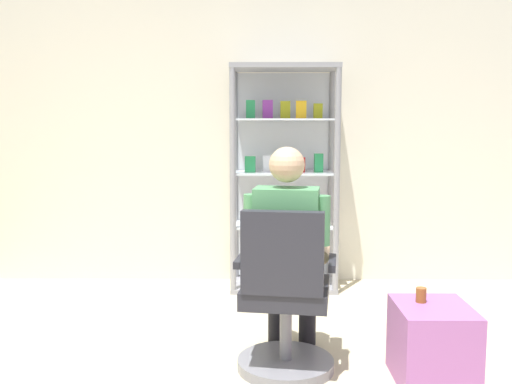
% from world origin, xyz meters
% --- Properties ---
extents(back_wall, '(6.00, 0.10, 2.70)m').
position_xyz_m(back_wall, '(0.00, 3.00, 1.35)').
color(back_wall, silver).
rests_on(back_wall, ground).
extents(display_cabinet_main, '(0.90, 0.45, 1.90)m').
position_xyz_m(display_cabinet_main, '(0.40, 2.76, 0.97)').
color(display_cabinet_main, gray).
rests_on(display_cabinet_main, ground).
extents(office_chair, '(0.60, 0.56, 0.96)m').
position_xyz_m(office_chair, '(0.34, 0.99, 0.39)').
color(office_chair, slate).
rests_on(office_chair, ground).
extents(seated_shopkeeper, '(0.53, 0.60, 1.29)m').
position_xyz_m(seated_shopkeeper, '(0.36, 1.15, 0.71)').
color(seated_shopkeeper, black).
rests_on(seated_shopkeeper, ground).
extents(storage_crate, '(0.40, 0.47, 0.43)m').
position_xyz_m(storage_crate, '(1.15, 0.89, 0.22)').
color(storage_crate, '#9E599E').
rests_on(storage_crate, ground).
extents(tea_glass, '(0.06, 0.06, 0.08)m').
position_xyz_m(tea_glass, '(1.09, 0.95, 0.47)').
color(tea_glass, brown).
rests_on(tea_glass, storage_crate).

